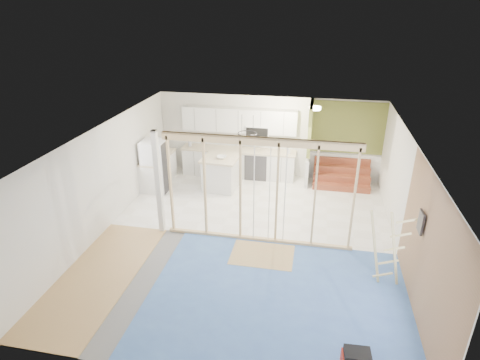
# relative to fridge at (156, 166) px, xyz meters

# --- Properties ---
(room) EXTENTS (7.01, 8.01, 2.61)m
(room) POSITION_rel_fridge_xyz_m (3.08, -2.14, 0.51)
(room) COLOR slate
(room) RESTS_ON ground
(floor_overlays) EXTENTS (7.00, 8.00, 0.03)m
(floor_overlays) POSITION_rel_fridge_xyz_m (3.15, -2.08, -0.78)
(floor_overlays) COLOR white
(floor_overlays) RESTS_ON room
(stud_frame) EXTENTS (4.66, 0.14, 2.60)m
(stud_frame) POSITION_rel_fridge_xyz_m (2.86, -2.14, 0.78)
(stud_frame) COLOR tan
(stud_frame) RESTS_ON room
(base_cabinets) EXTENTS (4.45, 2.24, 0.93)m
(base_cabinets) POSITION_rel_fridge_xyz_m (1.47, 1.22, -0.33)
(base_cabinets) COLOR white
(base_cabinets) RESTS_ON room
(upper_cabinets) EXTENTS (3.60, 0.41, 0.85)m
(upper_cabinets) POSITION_rel_fridge_xyz_m (2.24, 1.67, 1.03)
(upper_cabinets) COLOR white
(upper_cabinets) RESTS_ON room
(green_partition) EXTENTS (2.25, 1.51, 2.60)m
(green_partition) POSITION_rel_fridge_xyz_m (5.13, 1.52, 0.15)
(green_partition) COLOR olive
(green_partition) RESTS_ON room
(pot_rack) EXTENTS (0.52, 0.52, 0.72)m
(pot_rack) POSITION_rel_fridge_xyz_m (2.78, -0.25, 1.20)
(pot_rack) COLOR black
(pot_rack) RESTS_ON room
(sheathing_panel) EXTENTS (0.02, 4.00, 2.60)m
(sheathing_panel) POSITION_rel_fridge_xyz_m (6.56, -4.14, 0.51)
(sheathing_panel) COLOR #9F7656
(sheathing_panel) RESTS_ON room
(electrical_panel) EXTENTS (0.04, 0.30, 0.40)m
(electrical_panel) POSITION_rel_fridge_xyz_m (6.51, -3.54, 0.86)
(electrical_panel) COLOR #3B3B40
(electrical_panel) RESTS_ON room
(ceiling_light) EXTENTS (0.32, 0.32, 0.08)m
(ceiling_light) POSITION_rel_fridge_xyz_m (4.48, 0.86, 1.75)
(ceiling_light) COLOR #FFEABF
(ceiling_light) RESTS_ON room
(fridge) EXTENTS (0.70, 0.67, 1.58)m
(fridge) POSITION_rel_fridge_xyz_m (0.00, 0.00, 0.00)
(fridge) COLOR white
(fridge) RESTS_ON room
(island) EXTENTS (1.11, 1.11, 1.02)m
(island) POSITION_rel_fridge_xyz_m (1.85, 0.52, -0.29)
(island) COLOR silver
(island) RESTS_ON room
(bowl) EXTENTS (0.31, 0.31, 0.07)m
(bowl) POSITION_rel_fridge_xyz_m (1.90, 0.44, 0.26)
(bowl) COLOR silver
(bowl) RESTS_ON island
(soap_bottle_a) EXTENTS (0.14, 0.14, 0.30)m
(soap_bottle_a) POSITION_rel_fridge_xyz_m (0.58, 1.54, 0.29)
(soap_bottle_a) COLOR #AAACBE
(soap_bottle_a) RESTS_ON base_cabinets
(soap_bottle_b) EXTENTS (0.11, 0.11, 0.18)m
(soap_bottle_b) POSITION_rel_fridge_xyz_m (3.77, 1.48, 0.23)
(soap_bottle_b) COLOR silver
(soap_bottle_b) RESTS_ON base_cabinets
(ladder) EXTENTS (0.89, 0.11, 1.65)m
(ladder) POSITION_rel_fridge_xyz_m (6.09, -3.26, 0.05)
(ladder) COLOR #D3C481
(ladder) RESTS_ON room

